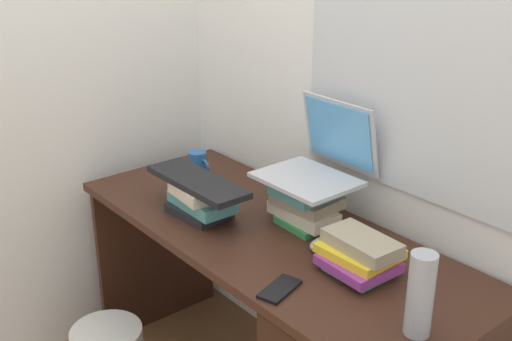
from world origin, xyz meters
The scene contains 11 objects.
wall_back centered at (0.00, 0.35, 1.30)m, with size 6.00×0.06×2.60m.
wall_left centered at (-0.88, 0.00, 1.30)m, with size 0.05×6.00×2.60m, color silver.
book_stack_tall centered at (0.03, 0.12, 0.82)m, with size 0.24×0.18×0.15m.
book_stack_keyboard_riser centered at (-0.24, -0.11, 0.79)m, with size 0.24×0.16×0.11m.
book_stack_side centered at (0.36, 0.03, 0.80)m, with size 0.23×0.20×0.11m.
laptop centered at (0.04, 0.18, 0.95)m, with size 0.31×0.30×0.25m.
keyboard centered at (-0.24, -0.12, 0.86)m, with size 0.42×0.14×0.02m, color black.
computer_mouse centered at (0.20, 0.05, 0.76)m, with size 0.06×0.10×0.04m, color #A5A8AD.
mug centered at (-0.54, 0.09, 0.79)m, with size 0.11×0.07×0.10m.
water_bottle centered at (0.65, -0.08, 0.85)m, with size 0.07×0.07×0.22m, color #999EA5.
cell_phone centered at (0.29, -0.22, 0.74)m, with size 0.07×0.14×0.01m, color black.
Camera 1 is at (1.41, -1.22, 1.70)m, focal length 44.72 mm.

